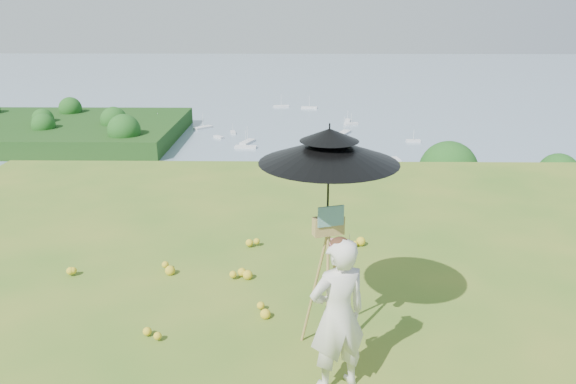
# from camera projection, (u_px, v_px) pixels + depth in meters

# --- Properties ---
(ground) EXTENTS (14.00, 14.00, 0.00)m
(ground) POSITION_uv_depth(u_px,v_px,m) (332.00, 329.00, 6.18)
(ground) COLOR #3F7320
(ground) RESTS_ON ground
(shoreline_tier) EXTENTS (170.00, 28.00, 8.00)m
(shoreline_tier) POSITION_uv_depth(u_px,v_px,m) (298.00, 267.00, 88.71)
(shoreline_tier) COLOR slate
(shoreline_tier) RESTS_ON bay_water
(bay_water) EXTENTS (700.00, 700.00, 0.00)m
(bay_water) POSITION_uv_depth(u_px,v_px,m) (297.00, 95.00, 244.58)
(bay_water) COLOR #6D8B9C
(bay_water) RESTS_ON ground
(peninsula) EXTENTS (90.00, 60.00, 12.00)m
(peninsula) POSITION_uv_depth(u_px,v_px,m) (40.00, 122.00, 163.38)
(peninsula) COLOR #103B10
(peninsula) RESTS_ON bay_water
(slope_trees) EXTENTS (110.00, 50.00, 6.00)m
(slope_trees) POSITION_uv_depth(u_px,v_px,m) (300.00, 251.00, 44.13)
(slope_trees) COLOR #174A16
(slope_trees) RESTS_ON forest_slope
(harbor_town) EXTENTS (110.00, 22.00, 5.00)m
(harbor_town) POSITION_uv_depth(u_px,v_px,m) (298.00, 229.00, 86.66)
(harbor_town) COLOR silver
(harbor_town) RESTS_ON shoreline_tier
(moored_boats) EXTENTS (140.00, 140.00, 0.70)m
(moored_boats) POSITION_uv_depth(u_px,v_px,m) (256.00, 134.00, 169.71)
(moored_boats) COLOR silver
(moored_boats) RESTS_ON bay_water
(wildflowers) EXTENTS (10.00, 10.50, 0.12)m
(wildflowers) POSITION_uv_depth(u_px,v_px,m) (331.00, 313.00, 6.40)
(wildflowers) COLOR gold
(wildflowers) RESTS_ON ground
(painter) EXTENTS (0.64, 0.54, 1.51)m
(painter) POSITION_uv_depth(u_px,v_px,m) (338.00, 315.00, 5.03)
(painter) COLOR white
(painter) RESTS_ON ground
(field_easel) EXTENTS (0.76, 0.76, 1.59)m
(field_easel) POSITION_uv_depth(u_px,v_px,m) (327.00, 279.00, 5.59)
(field_easel) COLOR olive
(field_easel) RESTS_ON ground
(sun_umbrella) EXTENTS (1.76, 1.76, 1.06)m
(sun_umbrella) POSITION_uv_depth(u_px,v_px,m) (328.00, 179.00, 5.29)
(sun_umbrella) COLOR black
(sun_umbrella) RESTS_ON field_easel
(painter_cap) EXTENTS (0.22, 0.25, 0.10)m
(painter_cap) POSITION_uv_depth(u_px,v_px,m) (340.00, 242.00, 4.81)
(painter_cap) COLOR pink
(painter_cap) RESTS_ON painter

